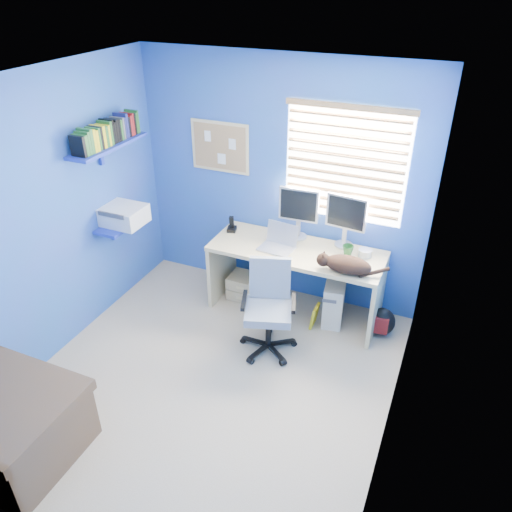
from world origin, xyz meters
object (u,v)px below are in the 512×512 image
at_px(desk, 295,281).
at_px(office_chair, 269,318).
at_px(laptop, 277,239).
at_px(tower_pc, 334,300).
at_px(cat, 348,265).

distance_m(desk, office_chair, 0.64).
relative_size(laptop, tower_pc, 0.73).
distance_m(cat, tower_pc, 0.66).
bearing_deg(desk, cat, -20.85).
bearing_deg(laptop, cat, -3.81).
xyz_separation_m(desk, laptop, (-0.19, -0.08, 0.48)).
relative_size(cat, tower_pc, 0.96).
distance_m(laptop, office_chair, 0.78).
relative_size(desk, cat, 3.97).
xyz_separation_m(desk, tower_pc, (0.41, 0.04, -0.14)).
height_order(desk, laptop, laptop).
bearing_deg(tower_pc, cat, -69.03).
height_order(desk, cat, cat).
xyz_separation_m(desk, office_chair, (-0.04, -0.63, -0.04)).
distance_m(cat, office_chair, 0.88).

